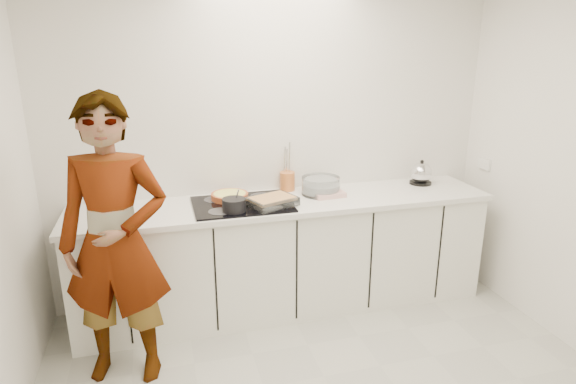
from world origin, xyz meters
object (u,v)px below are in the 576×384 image
object	(u,v)px
baking_dish	(272,201)
kettle	(421,174)
hob	(242,204)
mixing_bowl	(321,186)
tart_dish	(230,196)
saucepan	(234,205)
cook	(115,243)
utensil_crock	(287,181)

from	to	relation	value
baking_dish	kettle	world-z (taller)	kettle
hob	mixing_bowl	distance (m)	0.67
tart_dish	saucepan	xyz separation A→B (m)	(-0.01, -0.29, 0.02)
hob	kettle	distance (m)	1.59
tart_dish	cook	xyz separation A→B (m)	(-0.80, -0.64, -0.04)
tart_dish	utensil_crock	distance (m)	0.52
hob	utensil_crock	distance (m)	0.52
tart_dish	kettle	xyz separation A→B (m)	(1.65, 0.03, 0.05)
mixing_bowl	utensil_crock	size ratio (longest dim) A/B	2.53
baking_dish	mixing_bowl	size ratio (longest dim) A/B	1.03
baking_dish	hob	bearing A→B (deg)	152.30
hob	baking_dish	distance (m)	0.24
hob	saucepan	xyz separation A→B (m)	(-0.08, -0.16, 0.05)
kettle	utensil_crock	xyz separation A→B (m)	(-1.15, 0.13, -0.01)
hob	baking_dish	world-z (taller)	baking_dish
baking_dish	utensil_crock	bearing A→B (deg)	60.25
mixing_bowl	baking_dish	bearing A→B (deg)	-155.10
saucepan	baking_dish	bearing A→B (deg)	9.89
tart_dish	utensil_crock	bearing A→B (deg)	16.84
baking_dish	mixing_bowl	distance (m)	0.49
hob	kettle	size ratio (longest dim) A/B	3.41
saucepan	utensil_crock	xyz separation A→B (m)	(0.51, 0.44, 0.02)
mixing_bowl	cook	xyz separation A→B (m)	(-1.52, -0.61, -0.07)
tart_dish	mixing_bowl	world-z (taller)	mixing_bowl
tart_dish	cook	world-z (taller)	cook
mixing_bowl	utensil_crock	xyz separation A→B (m)	(-0.23, 0.18, 0.01)
kettle	cook	size ratio (longest dim) A/B	0.12
kettle	utensil_crock	bearing A→B (deg)	173.81
baking_dish	tart_dish	bearing A→B (deg)	139.64
cook	saucepan	bearing A→B (deg)	36.92
saucepan	utensil_crock	distance (m)	0.67
tart_dish	utensil_crock	size ratio (longest dim) A/B	2.44
mixing_bowl	utensil_crock	bearing A→B (deg)	141.44
baking_dish	mixing_bowl	bearing A→B (deg)	24.90
tart_dish	cook	distance (m)	1.02
saucepan	utensil_crock	world-z (taller)	saucepan
tart_dish	cook	size ratio (longest dim) A/B	0.20
saucepan	cook	xyz separation A→B (m)	(-0.78, -0.35, -0.06)
mixing_bowl	kettle	xyz separation A→B (m)	(0.93, 0.06, 0.02)
mixing_bowl	cook	distance (m)	1.64
mixing_bowl	tart_dish	bearing A→B (deg)	177.73
hob	mixing_bowl	bearing A→B (deg)	8.56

